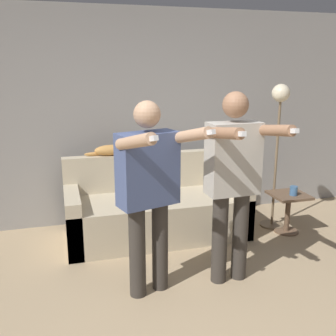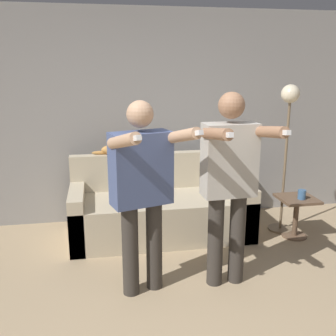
% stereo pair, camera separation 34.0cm
% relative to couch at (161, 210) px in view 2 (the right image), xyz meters
% --- Properties ---
extents(wall_back, '(10.00, 0.05, 2.60)m').
position_rel_couch_xyz_m(wall_back, '(-0.14, 0.63, 1.00)').
color(wall_back, gray).
rests_on(wall_back, ground_plane).
extents(couch, '(2.04, 0.86, 0.91)m').
position_rel_couch_xyz_m(couch, '(0.00, 0.00, 0.00)').
color(couch, beige).
rests_on(couch, ground_plane).
extents(person_left, '(0.68, 0.77, 1.66)m').
position_rel_couch_xyz_m(person_left, '(-0.34, -1.16, 0.68)').
color(person_left, '#38332D').
rests_on(person_left, ground_plane).
extents(person_right, '(0.54, 0.69, 1.72)m').
position_rel_couch_xyz_m(person_right, '(0.41, -1.16, 0.70)').
color(person_right, '#38332D').
rests_on(person_right, ground_plane).
extents(cat, '(0.52, 0.15, 0.17)m').
position_rel_couch_xyz_m(cat, '(-0.44, 0.32, 0.68)').
color(cat, tan).
rests_on(cat, couch).
extents(floor_lamp, '(0.29, 0.29, 1.72)m').
position_rel_couch_xyz_m(floor_lamp, '(1.44, -0.13, 0.99)').
color(floor_lamp, '#756047').
rests_on(floor_lamp, ground_plane).
extents(side_table, '(0.41, 0.41, 0.47)m').
position_rel_couch_xyz_m(side_table, '(1.52, -0.34, 0.04)').
color(side_table, brown).
rests_on(side_table, ground_plane).
extents(cup, '(0.09, 0.09, 0.11)m').
position_rel_couch_xyz_m(cup, '(1.54, -0.39, 0.23)').
color(cup, '#3D6693').
rests_on(cup, side_table).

